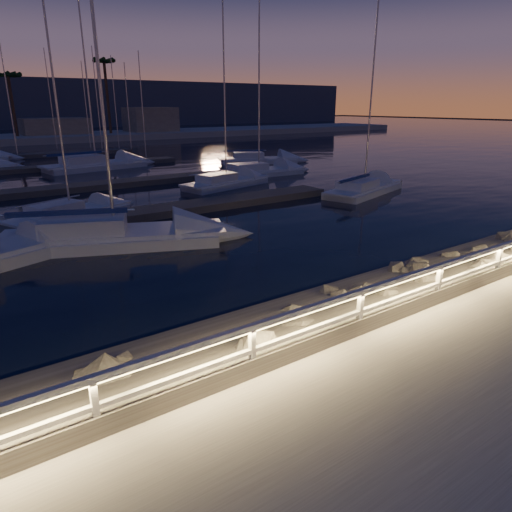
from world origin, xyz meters
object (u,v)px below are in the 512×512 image
Objects in this scene: sailboat_b at (68,213)px; sailboat_k at (93,164)px; guard_rail at (414,283)px; sailboat_c at (109,234)px; sailboat_d at (363,188)px; sailboat_g at (224,182)px; sailboat_h at (257,171)px; sailboat_l at (256,159)px.

sailboat_k is at bearing 47.03° from sailboat_b.
sailboat_b is at bearing 103.55° from guard_rail.
sailboat_c reaches higher than sailboat_d.
sailboat_c is 1.26× the size of sailboat_g.
sailboat_b is (-4.20, 17.43, -0.98)m from guard_rail.
sailboat_h is 1.00× the size of sailboat_l.
guard_rail is 3.26× the size of sailboat_l.
guard_rail is 17.95m from sailboat_b.
sailboat_k reaches higher than sailboat_d.
sailboat_h reaches higher than guard_rail.
sailboat_h is 8.64m from sailboat_l.
sailboat_g is (-6.08, 7.47, 0.00)m from sailboat_d.
sailboat_h is (16.27, 12.39, -0.05)m from sailboat_c.
sailboat_h is (5.01, 3.11, 0.01)m from sailboat_g.
sailboat_c is at bearing -154.33° from sailboat_g.
sailboat_c reaches higher than guard_rail.
sailboat_l reaches higher than guard_rail.
sailboat_b is 0.92× the size of sailboat_g.
sailboat_d is (13.50, 13.90, -0.98)m from guard_rail.
sailboat_h is (16.63, 7.06, 0.01)m from sailboat_b.
sailboat_k is (6.75, 18.57, 0.08)m from sailboat_b.
sailboat_k is (-9.89, 11.51, 0.07)m from sailboat_h.
sailboat_d is 24.66m from sailboat_k.
sailboat_l is (3.89, 17.66, 0.01)m from sailboat_d.
sailboat_g is at bearing -80.91° from sailboat_k.
sailboat_k is (2.55, 36.00, -0.90)m from guard_rail.
sailboat_c is 0.95× the size of sailboat_k.
sailboat_l is at bearing 31.83° from sailboat_g.
sailboat_c is at bearing -109.15° from sailboat_b.
sailboat_k is at bearing -171.76° from sailboat_l.
sailboat_h is at bearing -100.14° from sailboat_l.
sailboat_b is 0.83× the size of sailboat_h.
sailboat_h is 15.18m from sailboat_k.
sailboat_l is at bearing 60.67° from sailboat_d.
sailboat_c reaches higher than sailboat_g.
guard_rail is 27.48m from sailboat_h.
sailboat_k is (-10.95, 22.10, 0.08)m from sailboat_d.
sailboat_b is 0.86× the size of sailboat_d.
sailboat_g is (11.26, 9.27, -0.06)m from sailboat_c.
sailboat_k reaches higher than sailboat_b.
sailboat_k is at bearing 99.46° from sailboat_d.
sailboat_c is at bearing -114.30° from sailboat_k.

